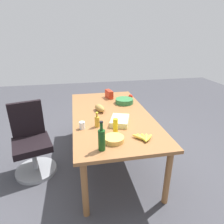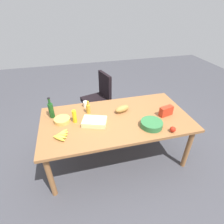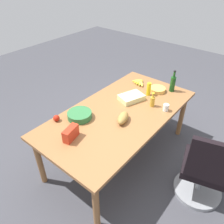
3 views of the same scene
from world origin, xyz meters
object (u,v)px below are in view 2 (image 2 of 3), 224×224
object	(u,v)px
bread_loaf	(122,109)
salad_bowl	(152,124)
office_chair	(98,103)
wine_bottle	(51,110)
sheet_cake	(95,122)
banana_bunch	(61,136)
dressing_bottle	(88,108)
conference_table	(116,122)
paper_cup	(85,104)
apple_red	(173,129)
chip_bag_red	(166,111)
chip_bowl	(62,120)
mustard_bottle	(74,116)

from	to	relation	value
bread_loaf	salad_bowl	bearing A→B (deg)	-58.44
office_chair	wine_bottle	bearing A→B (deg)	-133.29
bread_loaf	wine_bottle	distance (m)	1.03
sheet_cake	banana_bunch	xyz separation A→B (m)	(-0.45, -0.17, -0.01)
office_chair	dressing_bottle	world-z (taller)	office_chair
office_chair	wine_bottle	world-z (taller)	wine_bottle
conference_table	paper_cup	xyz separation A→B (m)	(-0.38, 0.43, 0.12)
apple_red	bread_loaf	size ratio (longest dim) A/B	0.32
chip_bag_red	sheet_cake	bearing A→B (deg)	177.46
chip_bowl	salad_bowl	xyz separation A→B (m)	(1.15, -0.41, 0.01)
sheet_cake	banana_bunch	size ratio (longest dim) A/B	1.34
office_chair	mustard_bottle	world-z (taller)	office_chair
chip_bag_red	mustard_bottle	size ratio (longest dim) A/B	1.08
conference_table	chip_bowl	size ratio (longest dim) A/B	9.66
chip_bag_red	paper_cup	size ratio (longest dim) A/B	2.22
conference_table	apple_red	size ratio (longest dim) A/B	27.81
conference_table	salad_bowl	world-z (taller)	salad_bowl
sheet_cake	apple_red	size ratio (longest dim) A/B	4.21
office_chair	apple_red	size ratio (longest dim) A/B	13.03
conference_table	paper_cup	distance (m)	0.59
conference_table	paper_cup	world-z (taller)	paper_cup
apple_red	salad_bowl	world-z (taller)	salad_bowl
dressing_bottle	sheet_cake	bearing A→B (deg)	-81.64
salad_bowl	dressing_bottle	size ratio (longest dim) A/B	1.50
office_chair	chip_bowl	xyz separation A→B (m)	(-0.68, -1.02, 0.40)
office_chair	chip_bag_red	bearing A→B (deg)	-57.27
conference_table	sheet_cake	world-z (taller)	sheet_cake
sheet_cake	paper_cup	distance (m)	0.49
mustard_bottle	office_chair	bearing A→B (deg)	64.54
banana_bunch	conference_table	bearing A→B (deg)	15.95
wine_bottle	chip_bag_red	bearing A→B (deg)	-12.62
bread_loaf	chip_bowl	bearing A→B (deg)	-177.53
conference_table	banana_bunch	size ratio (longest dim) A/B	8.84
office_chair	dressing_bottle	distance (m)	1.03
apple_red	wine_bottle	size ratio (longest dim) A/B	0.24
banana_bunch	bread_loaf	size ratio (longest dim) A/B	1.00
conference_table	sheet_cake	distance (m)	0.34
salad_bowl	paper_cup	world-z (taller)	paper_cup
office_chair	paper_cup	world-z (taller)	office_chair
paper_cup	sheet_cake	bearing A→B (deg)	-82.66
apple_red	office_chair	bearing A→B (deg)	113.32
chip_bowl	banana_bunch	bearing A→B (deg)	-94.24
sheet_cake	office_chair	bearing A→B (deg)	77.82
chip_bowl	apple_red	bearing A→B (deg)	-22.77
sheet_cake	conference_table	bearing A→B (deg)	9.64
apple_red	mustard_bottle	distance (m)	1.31
dressing_bottle	office_chair	bearing A→B (deg)	71.31
office_chair	banana_bunch	size ratio (longest dim) A/B	4.14
chip_bowl	salad_bowl	size ratio (longest dim) A/B	0.75
conference_table	office_chair	bearing A→B (deg)	93.28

